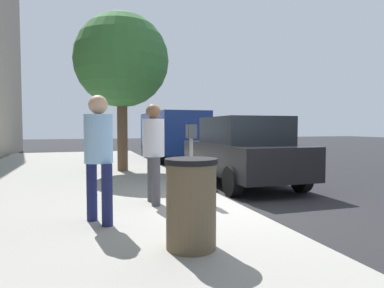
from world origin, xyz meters
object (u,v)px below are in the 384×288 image
at_px(pedestrian_bystander, 99,148).
at_px(trash_bin, 191,203).
at_px(parked_sedan_near, 241,150).
at_px(parked_van_far, 172,133).
at_px(parking_meter, 191,145).
at_px(pedestrian_at_meter, 153,145).
at_px(street_tree, 122,61).

distance_m(pedestrian_bystander, trash_bin, 1.72).
relative_size(parked_sedan_near, parked_van_far, 0.85).
relative_size(parking_meter, pedestrian_at_meter, 0.80).
relative_size(pedestrian_bystander, parked_van_far, 0.35).
xyz_separation_m(pedestrian_bystander, parked_sedan_near, (3.09, -3.76, -0.33)).
bearing_deg(street_tree, parking_meter, -170.43).
height_order(pedestrian_bystander, trash_bin, pedestrian_bystander).
bearing_deg(street_tree, parked_van_far, -31.49).
distance_m(pedestrian_bystander, parked_van_far, 10.95).
bearing_deg(trash_bin, parked_van_far, -13.69).
xyz_separation_m(pedestrian_at_meter, parked_sedan_near, (2.13, -2.78, -0.30)).
relative_size(pedestrian_at_meter, trash_bin, 1.75).
bearing_deg(parking_meter, street_tree, 9.57).
distance_m(parking_meter, pedestrian_at_meter, 0.80).
bearing_deg(street_tree, pedestrian_bystander, 170.36).
relative_size(pedestrian_at_meter, parked_sedan_near, 0.40).
relative_size(pedestrian_at_meter, pedestrian_bystander, 0.98).
bearing_deg(parking_meter, trash_bin, 161.95).
bearing_deg(trash_bin, pedestrian_at_meter, -1.19).
height_order(street_tree, trash_bin, street_tree).
bearing_deg(parked_sedan_near, trash_bin, 147.44).
bearing_deg(pedestrian_at_meter, pedestrian_bystander, -135.58).
height_order(parking_meter, street_tree, street_tree).
bearing_deg(pedestrian_at_meter, parked_van_far, 73.18).
bearing_deg(parked_van_far, trash_bin, 166.31).
xyz_separation_m(parking_meter, parked_sedan_near, (1.92, -2.01, -0.27)).
relative_size(parked_sedan_near, street_tree, 0.91).
distance_m(pedestrian_at_meter, parked_van_far, 9.73).
distance_m(pedestrian_at_meter, pedestrian_bystander, 1.37).
height_order(pedestrian_at_meter, parked_sedan_near, pedestrian_at_meter).
distance_m(parked_van_far, street_tree, 5.80).
bearing_deg(parked_van_far, street_tree, 148.51).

